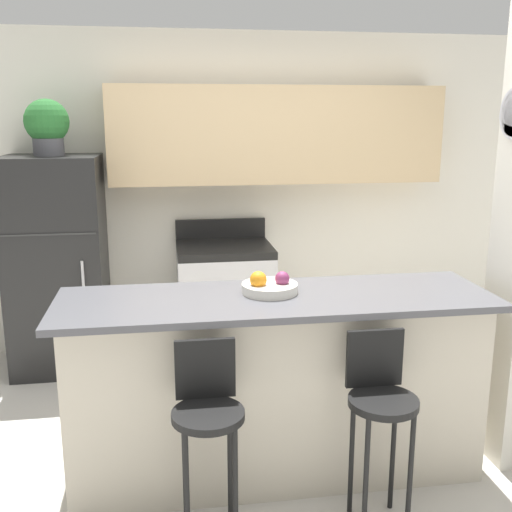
% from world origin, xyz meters
% --- Properties ---
extents(ground_plane, '(14.00, 14.00, 0.00)m').
position_xyz_m(ground_plane, '(0.00, 0.00, 0.00)').
color(ground_plane, beige).
extents(wall_back, '(5.60, 0.38, 2.55)m').
position_xyz_m(wall_back, '(0.14, 1.94, 1.48)').
color(wall_back, silver).
rests_on(wall_back, ground_plane).
extents(counter_bar, '(2.24, 0.68, 1.00)m').
position_xyz_m(counter_bar, '(0.00, 0.00, 0.50)').
color(counter_bar, beige).
rests_on(counter_bar, ground_plane).
extents(refrigerator, '(0.69, 0.65, 1.62)m').
position_xyz_m(refrigerator, '(-1.36, 1.65, 0.81)').
color(refrigerator, black).
rests_on(refrigerator, ground_plane).
extents(stove_range, '(0.74, 0.62, 1.07)m').
position_xyz_m(stove_range, '(-0.10, 1.67, 0.46)').
color(stove_range, silver).
rests_on(stove_range, ground_plane).
extents(bar_stool_left, '(0.32, 0.32, 0.93)m').
position_xyz_m(bar_stool_left, '(-0.40, -0.48, 0.61)').
color(bar_stool_left, black).
rests_on(bar_stool_left, ground_plane).
extents(bar_stool_right, '(0.32, 0.32, 0.93)m').
position_xyz_m(bar_stool_right, '(0.40, -0.48, 0.61)').
color(bar_stool_right, black).
rests_on(bar_stool_right, ground_plane).
extents(potted_plant_on_fridge, '(0.32, 0.32, 0.40)m').
position_xyz_m(potted_plant_on_fridge, '(-1.36, 1.65, 1.83)').
color(potted_plant_on_fridge, '#4C4C51').
rests_on(potted_plant_on_fridge, refrigerator).
extents(fruit_bowl, '(0.29, 0.29, 0.12)m').
position_xyz_m(fruit_bowl, '(-0.03, 0.06, 1.03)').
color(fruit_bowl, silver).
rests_on(fruit_bowl, counter_bar).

